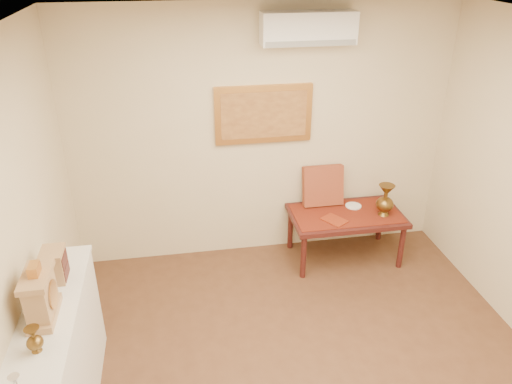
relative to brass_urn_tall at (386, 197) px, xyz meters
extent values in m
plane|color=silver|center=(-1.23, -1.78, 1.93)|extent=(4.50, 4.50, 0.00)
cube|color=beige|center=(-1.23, 0.47, 0.58)|extent=(4.00, 0.02, 2.70)
cube|color=maroon|center=(-0.38, 0.10, -0.22)|extent=(1.14, 0.59, 0.01)
cylinder|color=white|center=(-0.26, 0.23, -0.21)|extent=(0.18, 0.18, 0.01)
cube|color=maroon|center=(-0.56, -0.04, -0.21)|extent=(0.29, 0.31, 0.01)
cube|color=maroon|center=(-0.58, 0.35, 0.01)|extent=(0.44, 0.19, 0.45)
cube|color=white|center=(-3.06, -1.78, 0.19)|extent=(0.37, 2.02, 0.03)
cube|color=tan|center=(-3.07, -1.62, 0.23)|extent=(0.16, 0.36, 0.05)
cube|color=tan|center=(-3.07, -1.62, 0.38)|extent=(0.14, 0.30, 0.25)
cylinder|color=beige|center=(-2.99, -1.62, 0.38)|extent=(0.01, 0.17, 0.17)
cylinder|color=#C88940|center=(-2.99, -1.62, 0.38)|extent=(0.01, 0.19, 0.19)
cube|color=tan|center=(-3.07, -1.62, 0.53)|extent=(0.17, 0.34, 0.04)
cube|color=#C88940|center=(-3.07, -1.62, 0.58)|extent=(0.06, 0.11, 0.07)
cube|color=tan|center=(-3.06, -1.20, 0.32)|extent=(0.15, 0.20, 0.22)
cube|color=#431714|center=(-2.99, -1.20, 0.27)|extent=(0.01, 0.17, 0.09)
cube|color=#431714|center=(-2.99, -1.20, 0.37)|extent=(0.01, 0.17, 0.09)
cube|color=tan|center=(-3.06, -1.20, 0.44)|extent=(0.16, 0.21, 0.02)
cube|color=#431714|center=(-0.38, 0.10, -0.25)|extent=(1.20, 0.70, 0.05)
cylinder|color=#431714|center=(-0.92, -0.19, -0.52)|extent=(0.06, 0.06, 0.50)
cylinder|color=#431714|center=(0.16, -0.19, -0.52)|extent=(0.06, 0.06, 0.50)
cylinder|color=#431714|center=(-0.92, 0.39, -0.52)|extent=(0.06, 0.06, 0.50)
cylinder|color=#431714|center=(0.16, 0.39, -0.52)|extent=(0.06, 0.06, 0.50)
cube|color=#C88940|center=(-1.23, 0.44, 0.83)|extent=(1.00, 0.05, 0.60)
cube|color=#AC723B|center=(-1.23, 0.41, 0.83)|extent=(0.88, 0.01, 0.48)
cube|color=white|center=(-0.83, 0.34, 1.68)|extent=(0.90, 0.24, 0.30)
cube|color=gray|center=(-0.83, 0.22, 1.56)|extent=(0.86, 0.02, 0.05)
camera|label=1|loc=(-2.14, -4.36, 2.40)|focal=35.00mm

